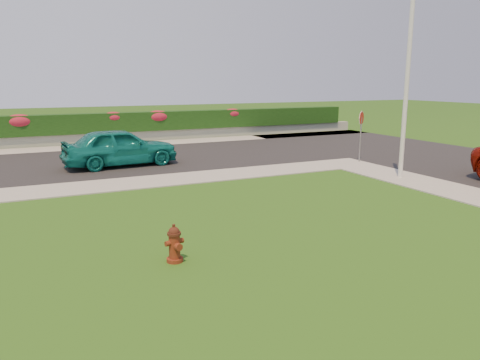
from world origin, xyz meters
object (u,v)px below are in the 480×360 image
fire_hydrant (175,244)px  utility_pole (406,91)px  sedan_teal (120,147)px  stop_sign (361,125)px

fire_hydrant → utility_pole: utility_pole is taller
sedan_teal → fire_hydrant: bearing=169.1°
utility_pole → fire_hydrant: bearing=-157.0°
fire_hydrant → sedan_teal: bearing=71.7°
sedan_teal → utility_pole: utility_pole is taller
fire_hydrant → stop_sign: bearing=22.7°
fire_hydrant → utility_pole: bearing=10.7°
sedan_teal → stop_sign: size_ratio=2.06×
sedan_teal → stop_sign: 10.29m
fire_hydrant → utility_pole: (9.97, 4.24, 2.80)m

